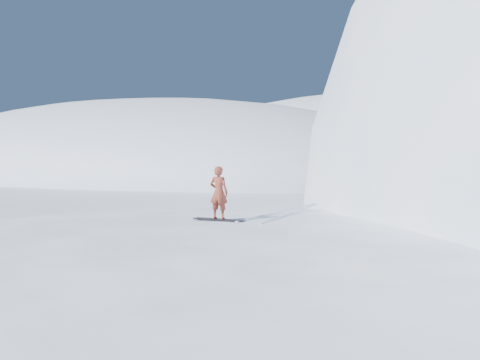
# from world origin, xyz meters

# --- Properties ---
(ground) EXTENTS (400.00, 400.00, 0.00)m
(ground) POSITION_xyz_m (0.00, 0.00, 0.00)
(ground) COLOR white
(ground) RESTS_ON ground
(near_ridge) EXTENTS (36.00, 28.00, 4.80)m
(near_ridge) POSITION_xyz_m (1.00, 3.00, 0.00)
(near_ridge) COLOR white
(near_ridge) RESTS_ON ground
(far_ridge_a) EXTENTS (120.00, 70.00, 28.00)m
(far_ridge_a) POSITION_xyz_m (-70.00, 60.00, 0.00)
(far_ridge_a) COLOR white
(far_ridge_a) RESTS_ON ground
(far_ridge_c) EXTENTS (140.00, 90.00, 36.00)m
(far_ridge_c) POSITION_xyz_m (-40.00, 110.00, 0.00)
(far_ridge_c) COLOR white
(far_ridge_c) RESTS_ON ground
(wind_bumps) EXTENTS (16.00, 14.40, 1.00)m
(wind_bumps) POSITION_xyz_m (-0.56, 2.12, 0.00)
(wind_bumps) COLOR white
(wind_bumps) RESTS_ON ground
(snowboard) EXTENTS (1.57, 0.62, 0.03)m
(snowboard) POSITION_xyz_m (-1.08, 2.71, 2.41)
(snowboard) COLOR black
(snowboard) RESTS_ON near_ridge
(snowboarder) EXTENTS (0.62, 0.48, 1.51)m
(snowboarder) POSITION_xyz_m (-1.08, 2.71, 3.18)
(snowboarder) COLOR maroon
(snowboarder) RESTS_ON snowboard
(vapor_plume) EXTENTS (10.94, 8.75, 7.66)m
(vapor_plume) POSITION_xyz_m (-65.19, 32.06, 0.00)
(vapor_plume) COLOR white
(vapor_plume) RESTS_ON ground
(board_tracks) EXTENTS (1.66, 5.95, 0.04)m
(board_tracks) POSITION_xyz_m (-0.58, 5.57, 2.42)
(board_tracks) COLOR silver
(board_tracks) RESTS_ON ground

